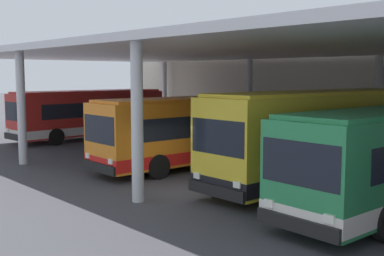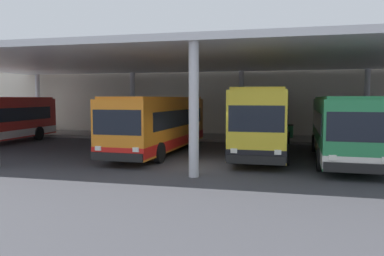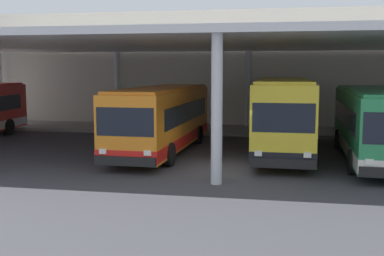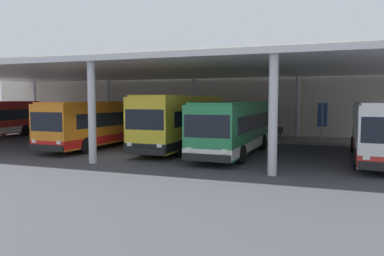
{
  "view_description": "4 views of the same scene",
  "coord_description": "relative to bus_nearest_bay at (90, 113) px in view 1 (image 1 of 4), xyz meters",
  "views": [
    {
      "loc": [
        12.98,
        -11.76,
        4.18
      ],
      "look_at": [
        -2.87,
        2.49,
        1.86
      ],
      "focal_mm": 45.65,
      "sensor_mm": 36.0,
      "label": 1
    },
    {
      "loc": [
        3.49,
        -16.91,
        3.1
      ],
      "look_at": [
        -1.63,
        3.82,
        1.42
      ],
      "focal_mm": 35.66,
      "sensor_mm": 36.0,
      "label": 2
    },
    {
      "loc": [
        2.17,
        -18.82,
        4.04
      ],
      "look_at": [
        -1.87,
        2.82,
        1.3
      ],
      "focal_mm": 44.38,
      "sensor_mm": 36.0,
      "label": 3
    },
    {
      "loc": [
        11.3,
        -18.69,
        3.32
      ],
      "look_at": [
        3.57,
        2.94,
        1.54
      ],
      "focal_mm": 34.42,
      "sensor_mm": 36.0,
      "label": 4
    }
  ],
  "objects": [
    {
      "name": "platform_kerb",
      "position": [
        15.37,
        7.05,
        -1.57
      ],
      "size": [
        42.0,
        4.5,
        0.18
      ],
      "primitive_type": "cube",
      "color": "gray",
      "rests_on": "ground"
    },
    {
      "name": "canopy_shelter",
      "position": [
        15.37,
        0.8,
        3.63
      ],
      "size": [
        40.0,
        17.0,
        5.55
      ],
      "color": "silver",
      "rests_on": "ground"
    },
    {
      "name": "bus_second_bay",
      "position": [
        11.92,
        -1.27,
        0.0
      ],
      "size": [
        2.94,
        10.6,
        3.17
      ],
      "color": "orange",
      "rests_on": "ground"
    },
    {
      "name": "ground_plane",
      "position": [
        15.37,
        -4.7,
        -1.66
      ],
      "size": [
        200.0,
        200.0,
        0.0
      ],
      "primitive_type": "plane",
      "color": "#3D3D42"
    },
    {
      "name": "bus_middle_bay",
      "position": [
        17.72,
        -0.2,
        0.19
      ],
      "size": [
        2.8,
        11.35,
        3.57
      ],
      "color": "yellow",
      "rests_on": "ground"
    },
    {
      "name": "bus_nearest_bay",
      "position": [
        0.0,
        0.0,
        0.0
      ],
      "size": [
        3.05,
        10.63,
        3.17
      ],
      "color": "red",
      "rests_on": "ground"
    }
  ]
}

